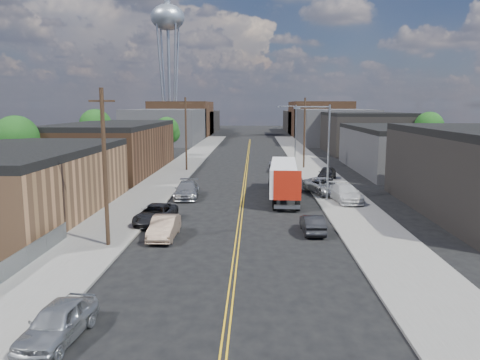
# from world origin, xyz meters

# --- Properties ---
(ground) EXTENTS (260.00, 260.00, 0.00)m
(ground) POSITION_xyz_m (0.00, 60.00, 0.00)
(ground) COLOR black
(ground) RESTS_ON ground
(centerline) EXTENTS (0.32, 120.00, 0.01)m
(centerline) POSITION_xyz_m (0.00, 45.00, 0.01)
(centerline) COLOR gold
(centerline) RESTS_ON ground
(sidewalk_left) EXTENTS (5.00, 140.00, 0.15)m
(sidewalk_left) POSITION_xyz_m (-9.50, 45.00, 0.07)
(sidewalk_left) COLOR slate
(sidewalk_left) RESTS_ON ground
(sidewalk_right) EXTENTS (5.00, 140.00, 0.15)m
(sidewalk_right) POSITION_xyz_m (9.50, 45.00, 0.07)
(sidewalk_right) COLOR slate
(sidewalk_right) RESTS_ON ground
(warehouse_tan) EXTENTS (12.00, 22.00, 5.60)m
(warehouse_tan) POSITION_xyz_m (-18.00, 18.00, 2.80)
(warehouse_tan) COLOR #926643
(warehouse_tan) RESTS_ON ground
(warehouse_brown) EXTENTS (12.00, 26.00, 6.60)m
(warehouse_brown) POSITION_xyz_m (-18.00, 44.00, 3.30)
(warehouse_brown) COLOR #4F321F
(warehouse_brown) RESTS_ON ground
(industrial_right_b) EXTENTS (14.00, 24.00, 6.10)m
(industrial_right_b) POSITION_xyz_m (22.00, 46.00, 3.05)
(industrial_right_b) COLOR #363538
(industrial_right_b) RESTS_ON ground
(industrial_right_c) EXTENTS (14.00, 22.00, 7.60)m
(industrial_right_c) POSITION_xyz_m (22.00, 72.00, 3.80)
(industrial_right_c) COLOR black
(industrial_right_c) RESTS_ON ground
(skyline_left_a) EXTENTS (16.00, 30.00, 8.00)m
(skyline_left_a) POSITION_xyz_m (-20.00, 95.00, 4.00)
(skyline_left_a) COLOR #363538
(skyline_left_a) RESTS_ON ground
(skyline_right_a) EXTENTS (16.00, 30.00, 8.00)m
(skyline_right_a) POSITION_xyz_m (20.00, 95.00, 4.00)
(skyline_right_a) COLOR #363538
(skyline_right_a) RESTS_ON ground
(skyline_left_b) EXTENTS (16.00, 26.00, 10.00)m
(skyline_left_b) POSITION_xyz_m (-20.00, 120.00, 5.00)
(skyline_left_b) COLOR #4F321F
(skyline_left_b) RESTS_ON ground
(skyline_right_b) EXTENTS (16.00, 26.00, 10.00)m
(skyline_right_b) POSITION_xyz_m (20.00, 120.00, 5.00)
(skyline_right_b) COLOR #4F321F
(skyline_right_b) RESTS_ON ground
(skyline_left_c) EXTENTS (16.00, 40.00, 7.00)m
(skyline_left_c) POSITION_xyz_m (-20.00, 140.00, 3.50)
(skyline_left_c) COLOR black
(skyline_left_c) RESTS_ON ground
(skyline_right_c) EXTENTS (16.00, 40.00, 7.00)m
(skyline_right_c) POSITION_xyz_m (20.00, 140.00, 3.50)
(skyline_right_c) COLOR black
(skyline_right_c) RESTS_ON ground
(water_tower) EXTENTS (9.00, 9.00, 36.90)m
(water_tower) POSITION_xyz_m (-22.00, 110.00, 30.65)
(water_tower) COLOR gray
(water_tower) RESTS_ON ground
(streetlight_near) EXTENTS (3.39, 0.25, 9.00)m
(streetlight_near) POSITION_xyz_m (7.60, 25.00, 5.33)
(streetlight_near) COLOR gray
(streetlight_near) RESTS_ON ground
(streetlight_far) EXTENTS (3.39, 0.25, 9.00)m
(streetlight_far) POSITION_xyz_m (7.60, 60.00, 5.33)
(streetlight_far) COLOR gray
(streetlight_far) RESTS_ON ground
(utility_pole_left_near) EXTENTS (1.60, 0.26, 10.00)m
(utility_pole_left_near) POSITION_xyz_m (-8.20, 10.00, 5.14)
(utility_pole_left_near) COLOR black
(utility_pole_left_near) RESTS_ON ground
(utility_pole_left_far) EXTENTS (1.60, 0.26, 10.00)m
(utility_pole_left_far) POSITION_xyz_m (-8.20, 45.00, 5.14)
(utility_pole_left_far) COLOR black
(utility_pole_left_far) RESTS_ON ground
(utility_pole_right) EXTENTS (1.60, 0.26, 10.00)m
(utility_pole_right) POSITION_xyz_m (8.20, 48.00, 5.14)
(utility_pole_right) COLOR black
(utility_pole_right) RESTS_ON ground
(chainlink_fence) EXTENTS (0.05, 16.00, 1.22)m
(chainlink_fence) POSITION_xyz_m (-11.50, 3.50, 0.66)
(chainlink_fence) COLOR slate
(chainlink_fence) RESTS_ON ground
(tree_left_near) EXTENTS (4.85, 4.76, 7.91)m
(tree_left_near) POSITION_xyz_m (-23.94, 30.00, 5.18)
(tree_left_near) COLOR black
(tree_left_near) RESTS_ON ground
(tree_left_mid) EXTENTS (5.10, 5.04, 8.37)m
(tree_left_mid) POSITION_xyz_m (-23.94, 55.00, 5.48)
(tree_left_mid) COLOR black
(tree_left_mid) RESTS_ON ground
(tree_left_far) EXTENTS (4.35, 4.20, 6.97)m
(tree_left_far) POSITION_xyz_m (-13.94, 62.00, 4.57)
(tree_left_far) COLOR black
(tree_left_far) RESTS_ON ground
(tree_right_far) EXTENTS (4.85, 4.76, 7.91)m
(tree_right_far) POSITION_xyz_m (30.06, 60.00, 5.18)
(tree_right_far) COLOR black
(tree_right_far) RESTS_ON ground
(semi_truck) EXTENTS (2.97, 13.78, 3.57)m
(semi_truck) POSITION_xyz_m (3.88, 26.70, 2.03)
(semi_truck) COLOR silver
(semi_truck) RESTS_ON ground
(car_left_a) EXTENTS (2.18, 4.49, 1.48)m
(car_left_a) POSITION_xyz_m (-6.40, -2.00, 0.74)
(car_left_a) COLOR #A7AAAC
(car_left_a) RESTS_ON ground
(car_left_b) EXTENTS (1.62, 4.59, 1.51)m
(car_left_b) POSITION_xyz_m (-5.00, 12.08, 0.75)
(car_left_b) COLOR #927660
(car_left_b) RESTS_ON ground
(car_left_c) EXTENTS (2.90, 5.44, 1.46)m
(car_left_c) POSITION_xyz_m (-6.40, 16.00, 0.73)
(car_left_c) COLOR black
(car_left_c) RESTS_ON ground
(car_left_d) EXTENTS (2.49, 5.58, 1.59)m
(car_left_d) POSITION_xyz_m (-5.44, 26.00, 0.79)
(car_left_d) COLOR gray
(car_left_d) RESTS_ON ground
(car_right_oncoming) EXTENTS (1.50, 4.06, 1.33)m
(car_right_oncoming) POSITION_xyz_m (5.23, 13.68, 0.66)
(car_right_oncoming) COLOR black
(car_right_oncoming) RESTS_ON ground
(car_right_lot_a) EXTENTS (4.37, 6.31, 1.60)m
(car_right_lot_a) POSITION_xyz_m (8.20, 27.82, 0.95)
(car_right_lot_a) COLOR #9D9FA2
(car_right_lot_a) RESTS_ON sidewalk_right
(car_right_lot_b) EXTENTS (2.82, 5.63, 1.57)m
(car_right_lot_b) POSITION_xyz_m (9.51, 24.04, 0.93)
(car_right_lot_b) COLOR silver
(car_right_lot_b) RESTS_ON sidewalk_right
(car_right_lot_c) EXTENTS (3.06, 4.86, 1.54)m
(car_right_lot_c) POSITION_xyz_m (9.78, 36.85, 0.92)
(car_right_lot_c) COLOR black
(car_right_lot_c) RESTS_ON sidewalk_right
(car_ahead_truck) EXTENTS (2.60, 5.01, 1.35)m
(car_ahead_truck) POSITION_xyz_m (4.50, 44.57, 0.67)
(car_ahead_truck) COLOR black
(car_ahead_truck) RESTS_ON ground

